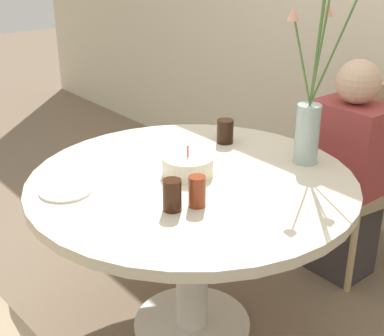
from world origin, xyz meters
TOP-DOWN VIEW (x-y plane):
  - ground_plane at (0.00, 0.00)m, footprint 16.00×16.00m
  - dining_table at (0.00, 0.00)m, footprint 1.27×1.27m
  - chair_right_flank at (0.14, 1.02)m, footprint 0.45×0.45m
  - birthday_cake at (-0.04, 0.01)m, footprint 0.20×0.20m
  - flower_vase at (0.19, 0.45)m, footprint 0.23×0.26m
  - side_plate at (-0.19, -0.44)m, footprint 0.19×0.19m
  - drink_glass_0 at (-0.20, 0.36)m, footprint 0.07×0.07m
  - drink_glass_1 at (0.16, -0.22)m, footprint 0.06×0.06m
  - drink_glass_2 at (0.19, -0.14)m, footprint 0.06×0.06m
  - person_guest at (0.12, 0.86)m, footprint 0.34×0.24m

SIDE VIEW (x-z plane):
  - ground_plane at x=0.00m, z-range 0.00..0.00m
  - person_guest at x=0.12m, z-range -0.03..1.05m
  - chair_right_flank at x=0.14m, z-range 0.06..0.99m
  - dining_table at x=0.00m, z-range 0.23..0.95m
  - side_plate at x=-0.19m, z-range 0.72..0.73m
  - birthday_cake at x=-0.04m, z-range 0.70..0.82m
  - drink_glass_0 at x=-0.20m, z-range 0.72..0.83m
  - drink_glass_2 at x=0.19m, z-range 0.72..0.83m
  - drink_glass_1 at x=0.16m, z-range 0.72..0.83m
  - flower_vase at x=0.19m, z-range 0.58..1.39m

